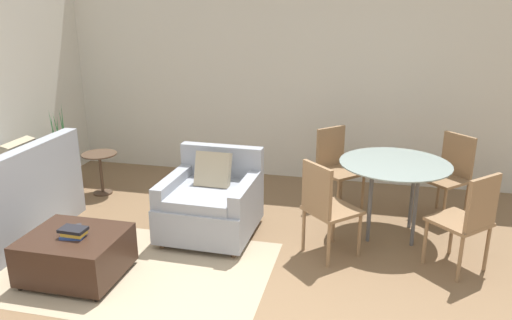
% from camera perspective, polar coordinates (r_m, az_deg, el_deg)
% --- Properties ---
extents(wall_back, '(12.00, 0.06, 2.75)m').
position_cam_1_polar(wall_back, '(6.39, 2.57, 10.03)').
color(wall_back, beige).
rests_on(wall_back, ground_plane).
extents(area_rug, '(2.33, 1.53, 0.01)m').
position_cam_1_polar(area_rug, '(4.57, -13.61, -12.09)').
color(area_rug, tan).
rests_on(area_rug, ground_plane).
extents(armchair, '(0.89, 0.93, 0.83)m').
position_cam_1_polar(armchair, '(4.97, -5.12, -4.83)').
color(armchair, '#999EA8').
rests_on(armchair, ground_plane).
extents(ottoman, '(0.79, 0.68, 0.39)m').
position_cam_1_polar(ottoman, '(4.52, -19.91, -10.04)').
color(ottoman, '#382319').
rests_on(ottoman, ground_plane).
extents(book_stack, '(0.22, 0.18, 0.08)m').
position_cam_1_polar(book_stack, '(4.39, -20.12, -7.78)').
color(book_stack, '#2D478C').
rests_on(book_stack, ottoman).
extents(tv_remote_primary, '(0.12, 0.15, 0.01)m').
position_cam_1_polar(tv_remote_primary, '(4.55, -19.56, -7.25)').
color(tv_remote_primary, '#333338').
rests_on(tv_remote_primary, ottoman).
extents(potted_plant, '(0.37, 0.37, 1.08)m').
position_cam_1_polar(potted_plant, '(6.53, -21.14, -1.28)').
color(potted_plant, brown).
rests_on(potted_plant, ground_plane).
extents(side_table, '(0.41, 0.41, 0.51)m').
position_cam_1_polar(side_table, '(6.24, -17.37, -0.60)').
color(side_table, '#4C3828').
rests_on(side_table, ground_plane).
extents(dining_table, '(1.06, 1.06, 0.75)m').
position_cam_1_polar(dining_table, '(5.00, 15.53, -1.27)').
color(dining_table, '#8C9E99').
rests_on(dining_table, ground_plane).
extents(dining_chair_near_left, '(0.59, 0.59, 0.90)m').
position_cam_1_polar(dining_chair_near_left, '(4.49, 7.90, -4.96)').
color(dining_chair_near_left, '#93704C').
rests_on(dining_chair_near_left, ground_plane).
extents(dining_chair_near_right, '(0.59, 0.59, 0.90)m').
position_cam_1_polar(dining_chair_near_right, '(4.56, 23.17, -5.94)').
color(dining_chair_near_right, '#93704C').
rests_on(dining_chair_near_right, ground_plane).
extents(dining_chair_far_left, '(0.59, 0.59, 0.90)m').
position_cam_1_polar(dining_chair_far_left, '(5.62, 9.10, -0.28)').
color(dining_chair_far_left, '#93704C').
rests_on(dining_chair_far_left, ground_plane).
extents(dining_chair_far_right, '(0.59, 0.59, 0.90)m').
position_cam_1_polar(dining_chair_far_right, '(5.67, 21.29, -1.13)').
color(dining_chair_far_right, '#93704C').
rests_on(dining_chair_far_right, ground_plane).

